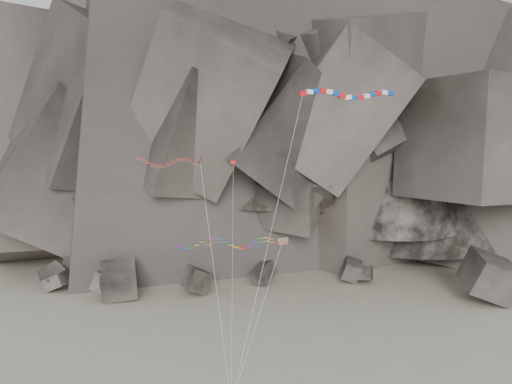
{
  "coord_description": "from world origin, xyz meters",
  "views": [
    {
      "loc": [
        2.25,
        -54.16,
        27.61
      ],
      "look_at": [
        0.9,
        6.0,
        21.1
      ],
      "focal_mm": 35.0,
      "sensor_mm": 36.0,
      "label": 1
    }
  ],
  "objects_px": {
    "pennant_kite": "(233,212)",
    "parafoil_kite": "(227,243)",
    "delta_kite": "(164,161)",
    "banner_kite": "(347,95)"
  },
  "relations": [
    {
      "from": "banner_kite",
      "to": "parafoil_kite",
      "type": "bearing_deg",
      "value": 177.24
    },
    {
      "from": "delta_kite",
      "to": "banner_kite",
      "type": "distance_m",
      "value": 22.0
    },
    {
      "from": "banner_kite",
      "to": "pennant_kite",
      "type": "relative_size",
      "value": 1.34
    },
    {
      "from": "delta_kite",
      "to": "banner_kite",
      "type": "relative_size",
      "value": 0.78
    },
    {
      "from": "delta_kite",
      "to": "pennant_kite",
      "type": "distance_m",
      "value": 10.03
    },
    {
      "from": "delta_kite",
      "to": "parafoil_kite",
      "type": "bearing_deg",
      "value": 6.01
    },
    {
      "from": "parafoil_kite",
      "to": "pennant_kite",
      "type": "bearing_deg",
      "value": -73.23
    },
    {
      "from": "parafoil_kite",
      "to": "delta_kite",
      "type": "bearing_deg",
      "value": 161.49
    },
    {
      "from": "pennant_kite",
      "to": "parafoil_kite",
      "type": "bearing_deg",
      "value": 106.21
    },
    {
      "from": "pennant_kite",
      "to": "banner_kite",
      "type": "bearing_deg",
      "value": 15.22
    }
  ]
}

